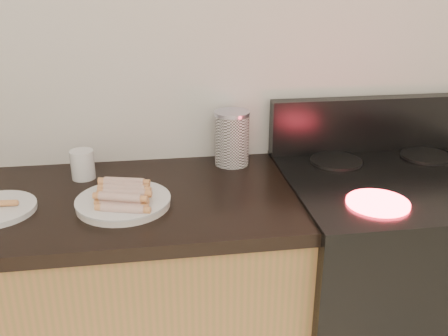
{
  "coord_description": "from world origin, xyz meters",
  "views": [
    {
      "loc": [
        -0.02,
        0.29,
        1.54
      ],
      "look_at": [
        0.18,
        1.62,
        1.0
      ],
      "focal_mm": 40.0,
      "sensor_mm": 36.0,
      "label": 1
    }
  ],
  "objects": [
    {
      "name": "wall_back",
      "position": [
        0.0,
        2.0,
        1.3
      ],
      "size": [
        4.0,
        0.04,
        2.6
      ],
      "primitive_type": "cube",
      "color": "silver",
      "rests_on": "ground"
    },
    {
      "name": "mug",
      "position": [
        -0.26,
        1.86,
        0.95
      ],
      "size": [
        0.08,
        0.08,
        0.1
      ],
      "primitive_type": "cylinder",
      "rotation": [
        0.0,
        0.0,
        -0.05
      ],
      "color": "silver",
      "rests_on": "counter_slab"
    },
    {
      "name": "burner_near_left",
      "position": [
        0.61,
        1.51,
        0.92
      ],
      "size": [
        0.18,
        0.18,
        0.01
      ],
      "primitive_type": "cylinder",
      "color": "#FF1E2D",
      "rests_on": "stove"
    },
    {
      "name": "main_plate",
      "position": [
        -0.12,
        1.63,
        0.91
      ],
      "size": [
        0.3,
        0.3,
        0.02
      ],
      "primitive_type": "cylinder",
      "rotation": [
        0.0,
        0.0,
        0.1
      ],
      "color": "white",
      "rests_on": "counter_slab"
    },
    {
      "name": "canister",
      "position": [
        0.25,
        1.91,
        1.0
      ],
      "size": [
        0.12,
        0.12,
        0.19
      ],
      "rotation": [
        0.0,
        0.0,
        0.33
      ],
      "color": "white",
      "rests_on": "counter_slab"
    },
    {
      "name": "stove_panel",
      "position": [
        0.78,
        1.96,
        1.01
      ],
      "size": [
        0.76,
        0.06,
        0.2
      ],
      "primitive_type": "cube",
      "color": "black",
      "rests_on": "stove"
    },
    {
      "name": "burner_far_left",
      "position": [
        0.61,
        1.84,
        0.92
      ],
      "size": [
        0.18,
        0.18,
        0.01
      ],
      "primitive_type": "cylinder",
      "color": "black",
      "rests_on": "stove"
    },
    {
      "name": "stove",
      "position": [
        0.78,
        1.68,
        0.46
      ],
      "size": [
        0.76,
        0.65,
        0.91
      ],
      "color": "black",
      "rests_on": "floor"
    },
    {
      "name": "burner_far_right",
      "position": [
        0.95,
        1.84,
        0.92
      ],
      "size": [
        0.18,
        0.18,
        0.01
      ],
      "primitive_type": "cylinder",
      "color": "black",
      "rests_on": "stove"
    },
    {
      "name": "hotdog_pile",
      "position": [
        -0.12,
        1.63,
        0.94
      ],
      "size": [
        0.12,
        0.23,
        0.05
      ],
      "rotation": [
        0.0,
        0.0,
        -0.33
      ],
      "color": "#A03D39",
      "rests_on": "main_plate"
    }
  ]
}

